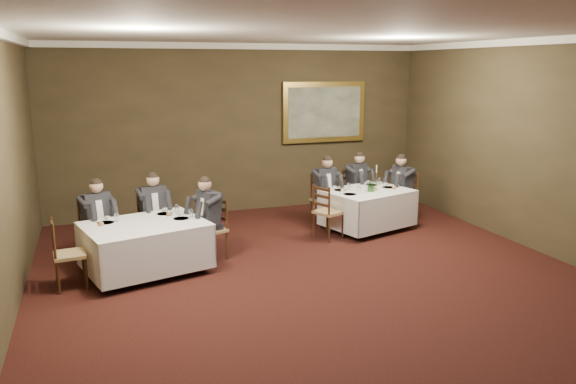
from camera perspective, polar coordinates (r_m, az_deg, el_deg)
ground at (r=7.73m, az=4.89°, el=-10.60°), size 10.00×10.00×0.00m
ceiling at (r=7.11m, az=5.44°, el=16.27°), size 8.00×10.00×0.10m
back_wall at (r=11.90m, az=-4.86°, el=6.38°), size 8.00×0.10×3.50m
crown_molding at (r=7.11m, az=5.43°, el=15.79°), size 8.00×10.00×0.12m
table_main at (r=10.73m, az=8.07°, el=-1.46°), size 1.82×1.57×0.67m
table_second at (r=8.70m, az=-14.29°, el=-5.10°), size 2.01×1.71×0.67m
chair_main_backleft at (r=11.07m, az=3.66°, el=-1.80°), size 0.52×0.50×1.00m
diner_main_backleft at (r=11.01m, az=3.71°, el=-0.66°), size 0.49×0.55×1.35m
chair_main_backright at (r=11.60m, az=6.80°, el=-1.19°), size 0.57×0.56×1.00m
diner_main_backright at (r=11.54m, az=6.88°, el=-0.10°), size 0.55×0.60×1.35m
chair_main_endleft at (r=10.14m, az=4.06°, el=-3.17°), size 0.56×0.57×1.00m
chair_main_endright at (r=11.45m, az=11.57°, el=-1.55°), size 0.49×0.50×1.00m
diner_main_endright at (r=11.39m, az=11.57°, el=-0.44°), size 0.54×0.47×1.35m
chair_sec_backleft at (r=9.44m, az=-18.75°, el=-5.04°), size 0.58×0.57×1.00m
diner_sec_backleft at (r=9.36m, az=-18.82°, el=-3.73°), size 0.57×0.60×1.35m
chair_sec_backright at (r=9.70m, az=-13.44°, el=-4.23°), size 0.52×0.50×1.00m
diner_sec_backright at (r=9.63m, az=-13.49°, el=-2.95°), size 0.49×0.55×1.35m
chair_sec_endright at (r=9.15m, az=-7.76°, el=-5.02°), size 0.54×0.55×1.00m
diner_sec_endright at (r=9.08m, az=-7.87°, el=-3.66°), size 0.59×0.54×1.35m
chair_sec_endleft at (r=8.48m, az=-21.26°, el=-7.23°), size 0.46×0.48×1.00m
centerpiece at (r=10.54m, az=8.49°, el=0.73°), size 0.23×0.20×0.25m
candlestick at (r=10.69m, az=8.95°, el=1.18°), size 0.07×0.07×0.49m
place_setting_table_main at (r=10.65m, az=5.51°, el=0.42°), size 0.33×0.31×0.14m
place_setting_table_second at (r=8.84m, az=-17.73°, el=-2.70°), size 0.33×0.31×0.14m
painting at (r=12.41m, az=3.68°, el=8.10°), size 1.90×0.09×1.31m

